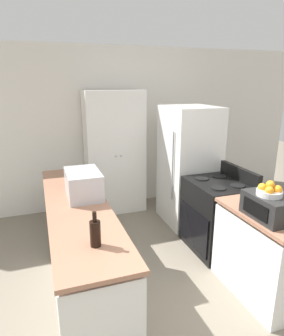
# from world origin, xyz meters

# --- Properties ---
(wall_back) EXTENTS (7.00, 0.06, 2.60)m
(wall_back) POSITION_xyz_m (0.00, 3.34, 1.30)
(wall_back) COLOR silver
(wall_back) RESTS_ON ground_plane
(counter_left) EXTENTS (0.60, 2.57, 0.88)m
(counter_left) POSITION_xyz_m (-0.85, 1.39, 0.43)
(counter_left) COLOR silver
(counter_left) RESTS_ON ground_plane
(counter_right) EXTENTS (0.60, 0.96, 0.88)m
(counter_right) POSITION_xyz_m (0.85, 0.58, 0.43)
(counter_right) COLOR silver
(counter_right) RESTS_ON ground_plane
(pantry_cabinet) EXTENTS (0.91, 0.49, 1.94)m
(pantry_cabinet) POSITION_xyz_m (-0.03, 3.06, 0.97)
(pantry_cabinet) COLOR white
(pantry_cabinet) RESTS_ON ground_plane
(stove) EXTENTS (0.66, 0.78, 1.04)m
(stove) POSITION_xyz_m (0.87, 1.47, 0.45)
(stove) COLOR black
(stove) RESTS_ON ground_plane
(refrigerator) EXTENTS (0.71, 0.80, 1.73)m
(refrigerator) POSITION_xyz_m (0.89, 2.30, 0.86)
(refrigerator) COLOR white
(refrigerator) RESTS_ON ground_plane
(microwave) EXTENTS (0.35, 0.52, 0.28)m
(microwave) POSITION_xyz_m (-0.75, 1.55, 1.02)
(microwave) COLOR #B2B2B7
(microwave) RESTS_ON counter_left
(wine_bottle) EXTENTS (0.08, 0.08, 0.27)m
(wine_bottle) POSITION_xyz_m (-0.82, 0.52, 0.99)
(wine_bottle) COLOR black
(wine_bottle) RESTS_ON counter_left
(toaster_oven) EXTENTS (0.30, 0.44, 0.22)m
(toaster_oven) POSITION_xyz_m (0.72, 0.47, 0.99)
(toaster_oven) COLOR black
(toaster_oven) RESTS_ON counter_right
(fruit_bowl) EXTENTS (0.22, 0.22, 0.14)m
(fruit_bowl) POSITION_xyz_m (0.71, 0.47, 1.15)
(fruit_bowl) COLOR silver
(fruit_bowl) RESTS_ON toaster_oven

